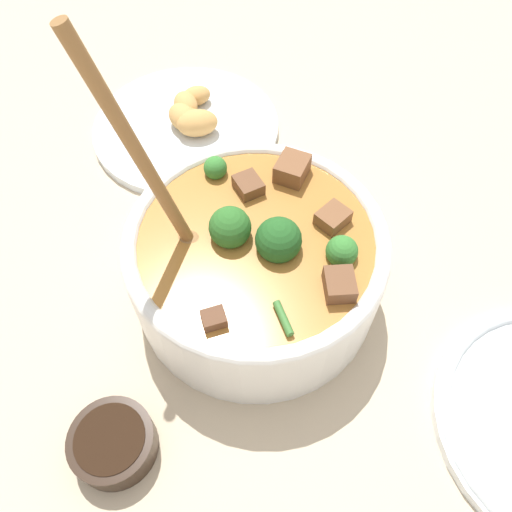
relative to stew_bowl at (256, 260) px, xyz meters
name	(u,v)px	position (x,y,z in m)	size (l,w,h in m)	color
ground_plane	(256,290)	(0.00, 0.00, -0.06)	(4.00, 4.00, 0.00)	#C6B293
stew_bowl	(256,260)	(0.00, 0.00, 0.00)	(0.26, 0.26, 0.32)	white
condiment_bowl	(113,442)	(0.11, 0.18, -0.04)	(0.08, 0.08, 0.03)	black
food_plate	(187,124)	(0.12, -0.25, -0.05)	(0.26, 0.26, 0.05)	white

